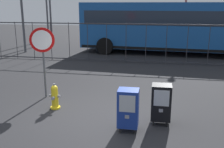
{
  "coord_description": "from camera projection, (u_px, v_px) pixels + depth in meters",
  "views": [
    {
      "loc": [
        1.63,
        -6.3,
        2.92
      ],
      "look_at": [
        0.3,
        1.2,
        0.9
      ],
      "focal_mm": 42.53,
      "sensor_mm": 36.0,
      "label": 1
    }
  ],
  "objects": [
    {
      "name": "stop_sign",
      "position": [
        43.0,
        48.0,
        8.18
      ],
      "size": [
        0.71,
        0.31,
        2.23
      ],
      "color": "#4C4F54",
      "rests_on": "ground_plane"
    },
    {
      "name": "ground_plane",
      "position": [
        93.0,
        118.0,
        7.02
      ],
      "size": [
        60.0,
        60.0,
        0.0
      ],
      "primitive_type": "plane",
      "color": "#262628"
    },
    {
      "name": "bus_far",
      "position": [
        177.0,
        21.0,
        19.59
      ],
      "size": [
        10.59,
        3.12,
        3.0
      ],
      "rotation": [
        0.0,
        0.0,
        -0.04
      ],
      "color": "red",
      "rests_on": "ground_plane"
    },
    {
      "name": "fence_barrier",
      "position": [
        126.0,
        43.0,
        13.37
      ],
      "size": [
        18.03,
        0.04,
        2.0
      ],
      "color": "#2D2D33",
      "rests_on": "ground_plane"
    },
    {
      "name": "bus_near",
      "position": [
        170.0,
        25.0,
        15.67
      ],
      "size": [
        10.66,
        3.39,
        3.0
      ],
      "rotation": [
        0.0,
        0.0,
        -0.07
      ],
      "color": "#19519E",
      "rests_on": "ground_plane"
    },
    {
      "name": "newspaper_box_secondary",
      "position": [
        128.0,
        108.0,
        6.18
      ],
      "size": [
        0.48,
        0.42,
        1.02
      ],
      "color": "black",
      "rests_on": "ground_plane"
    },
    {
      "name": "fire_hydrant",
      "position": [
        55.0,
        97.0,
        7.57
      ],
      "size": [
        0.33,
        0.31,
        0.75
      ],
      "color": "yellow",
      "rests_on": "ground_plane"
    },
    {
      "name": "newspaper_box_primary",
      "position": [
        161.0,
        102.0,
        6.54
      ],
      "size": [
        0.48,
        0.42,
        1.02
      ],
      "color": "black",
      "rests_on": "ground_plane"
    }
  ]
}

